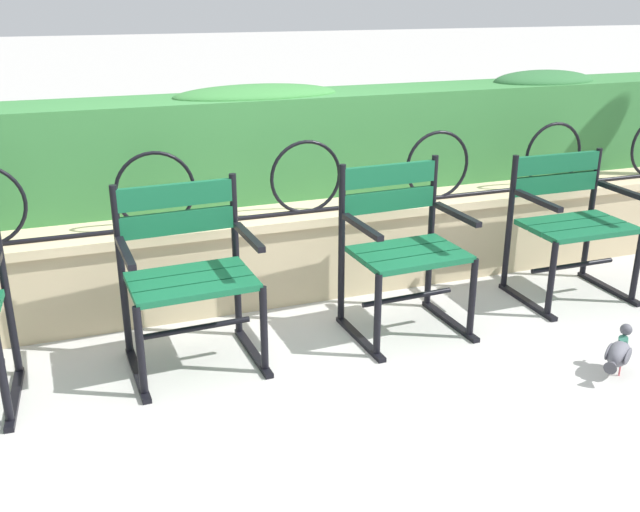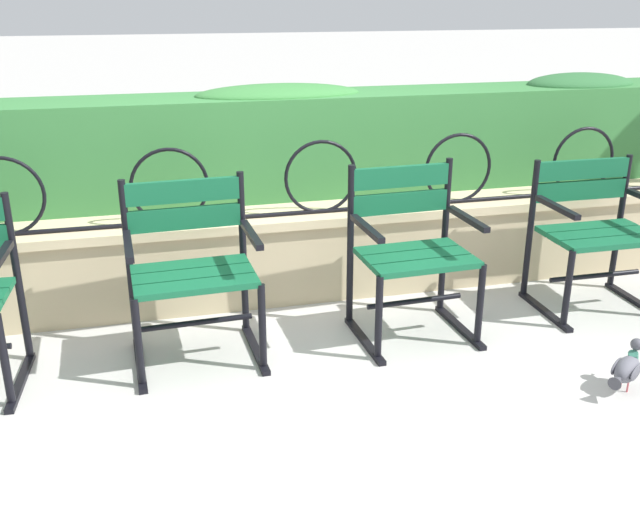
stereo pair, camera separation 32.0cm
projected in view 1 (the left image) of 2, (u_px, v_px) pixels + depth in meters
name	position (u px, v px, depth m)	size (l,w,h in m)	color
ground_plane	(329.00, 373.00, 3.36)	(60.00, 60.00, 0.00)	#B7B5AF
stone_wall	(270.00, 255.00, 4.12)	(7.79, 0.41, 0.51)	#C6B289
iron_arch_fence	(239.00, 188.00, 3.84)	(7.24, 0.02, 0.42)	black
hedge_row	(240.00, 143.00, 4.27)	(7.63, 0.50, 0.72)	#387A3D
park_chair_centre_left	(187.00, 270.00, 3.33)	(0.63, 0.55, 0.87)	#145B38
park_chair_centre_right	(402.00, 244.00, 3.67)	(0.60, 0.54, 0.88)	#145B38
park_chair_rightmost	(569.00, 220.00, 4.11)	(0.63, 0.53, 0.82)	#145B38
pigeon_near_chairs	(619.00, 353.00, 3.31)	(0.26, 0.21, 0.22)	#5B5B66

